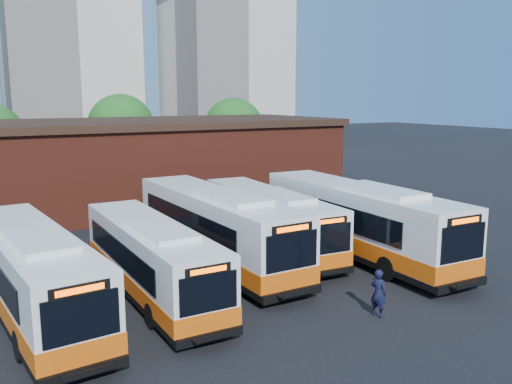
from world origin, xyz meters
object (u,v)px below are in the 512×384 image
bus_midwest (216,230)px  transit_worker (378,293)px  bus_mideast (269,222)px  bus_west (151,262)px  bus_east (358,223)px  bus_farwest (32,277)px

bus_midwest → transit_worker: bus_midwest is taller
bus_mideast → bus_west: bearing=-152.7°
bus_west → bus_midwest: bearing=32.5°
bus_east → bus_west: bearing=-177.1°
bus_west → bus_midwest: bus_midwest is taller
bus_east → transit_worker: size_ratio=7.69×
transit_worker → bus_west: bearing=31.1°
bus_midwest → bus_east: (6.92, -2.39, 0.04)m
bus_west → bus_midwest: 5.02m
bus_farwest → bus_mideast: bus_farwest is taller
bus_east → transit_worker: bearing=-123.0°
bus_west → bus_east: bearing=1.1°
bus_west → bus_east: bus_east is taller
bus_midwest → bus_east: bearing=-21.0°
bus_mideast → transit_worker: bearing=-93.0°
bus_farwest → bus_midwest: (8.75, 2.74, 0.13)m
bus_farwest → bus_east: size_ratio=0.91×
transit_worker → bus_farwest: bearing=45.2°
bus_mideast → bus_east: bus_east is taller
bus_east → transit_worker: 7.98m
bus_east → bus_mideast: bearing=138.8°
bus_farwest → bus_east: 15.68m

